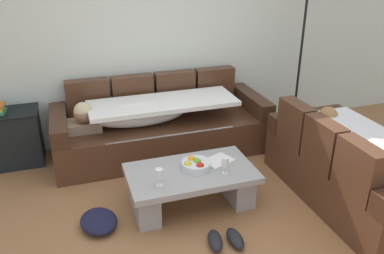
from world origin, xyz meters
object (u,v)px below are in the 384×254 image
(wine_glass_near_left, at_px, (159,174))
(crumpled_garment, at_px, (99,221))
(couch_along_wall, at_px, (158,127))
(side_cabinet, at_px, (8,138))
(floor_lamp, at_px, (300,48))
(pair_of_shoes, at_px, (225,239))
(couch_near_window, at_px, (350,168))
(fruit_bowl, at_px, (196,165))
(wine_glass_near_right, at_px, (225,162))
(open_magazine, at_px, (218,161))
(coffee_table, at_px, (191,183))

(wine_glass_near_left, xyz_separation_m, crumpled_garment, (-0.55, 0.09, -0.44))
(couch_along_wall, xyz_separation_m, side_cabinet, (-1.69, 0.22, -0.01))
(floor_lamp, bearing_deg, pair_of_shoes, -132.99)
(couch_near_window, xyz_separation_m, crumpled_garment, (-2.40, 0.30, -0.27))
(fruit_bowl, distance_m, wine_glass_near_left, 0.44)
(wine_glass_near_right, bearing_deg, fruit_bowl, 143.81)
(open_magazine, bearing_deg, couch_near_window, -42.92)
(open_magazine, height_order, floor_lamp, floor_lamp)
(crumpled_garment, bearing_deg, coffee_table, 4.48)
(couch_near_window, bearing_deg, wine_glass_near_left, 83.58)
(couch_along_wall, xyz_separation_m, open_magazine, (0.33, -1.10, 0.06))
(floor_lamp, bearing_deg, couch_along_wall, -176.42)
(coffee_table, height_order, pair_of_shoes, coffee_table)
(couch_near_window, relative_size, fruit_bowl, 6.38)
(coffee_table, height_order, crumpled_garment, coffee_table)
(couch_near_window, xyz_separation_m, fruit_bowl, (-1.46, 0.39, 0.09))
(floor_lamp, bearing_deg, coffee_table, -145.50)
(coffee_table, xyz_separation_m, fruit_bowl, (0.05, 0.02, 0.18))
(couch_near_window, relative_size, pair_of_shoes, 5.62)
(wine_glass_near_right, xyz_separation_m, open_magazine, (0.03, 0.24, -0.11))
(coffee_table, distance_m, crumpled_garment, 0.91)
(wine_glass_near_left, xyz_separation_m, side_cabinet, (-1.37, 1.57, -0.17))
(fruit_bowl, height_order, floor_lamp, floor_lamp)
(coffee_table, xyz_separation_m, floor_lamp, (1.90, 1.31, 0.88))
(wine_glass_near_left, bearing_deg, fruit_bowl, 24.48)
(wine_glass_near_right, bearing_deg, side_cabinet, 142.00)
(coffee_table, bearing_deg, pair_of_shoes, -81.39)
(wine_glass_near_left, bearing_deg, couch_along_wall, 76.76)
(floor_lamp, bearing_deg, fruit_bowl, -145.17)
(fruit_bowl, bearing_deg, crumpled_garment, -174.56)
(couch_near_window, bearing_deg, floor_lamp, -13.26)
(coffee_table, relative_size, open_magazine, 4.29)
(side_cabinet, bearing_deg, wine_glass_near_left, -48.88)
(open_magazine, bearing_deg, pair_of_shoes, -128.50)
(pair_of_shoes, bearing_deg, open_magazine, 73.63)
(couch_near_window, relative_size, wine_glass_near_left, 10.77)
(couch_near_window, distance_m, wine_glass_near_right, 1.26)
(side_cabinet, xyz_separation_m, floor_lamp, (3.62, -0.10, 0.80))
(wine_glass_near_right, relative_size, floor_lamp, 0.09)
(couch_near_window, bearing_deg, fruit_bowl, 75.08)
(side_cabinet, distance_m, floor_lamp, 3.71)
(couch_along_wall, relative_size, fruit_bowl, 8.97)
(floor_lamp, bearing_deg, wine_glass_near_left, -146.84)
(fruit_bowl, relative_size, side_cabinet, 0.39)
(couch_near_window, xyz_separation_m, wine_glass_near_left, (-1.85, 0.21, 0.16))
(pair_of_shoes, bearing_deg, coffee_table, 98.61)
(couch_along_wall, relative_size, couch_near_window, 1.40)
(couch_near_window, distance_m, coffee_table, 1.55)
(couch_along_wall, relative_size, side_cabinet, 3.49)
(side_cabinet, bearing_deg, wine_glass_near_right, -38.00)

